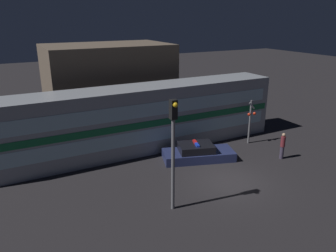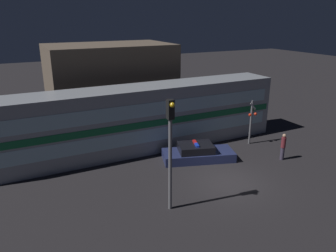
{
  "view_description": "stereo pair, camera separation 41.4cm",
  "coord_description": "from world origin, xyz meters",
  "px_view_note": "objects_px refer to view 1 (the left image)",
  "views": [
    {
      "loc": [
        -11.03,
        -13.22,
        9.07
      ],
      "look_at": [
        -1.32,
        5.22,
        2.03
      ],
      "focal_mm": 35.0,
      "sensor_mm": 36.0,
      "label": 1
    },
    {
      "loc": [
        -10.66,
        -13.41,
        9.07
      ],
      "look_at": [
        -1.32,
        5.22,
        2.03
      ],
      "focal_mm": 35.0,
      "sensor_mm": 36.0,
      "label": 2
    }
  ],
  "objects_px": {
    "train": "(139,119)",
    "traffic_light_corner": "(173,143)",
    "police_car": "(198,153)",
    "crossing_signal_near": "(250,120)",
    "pedestrian": "(283,146)"
  },
  "relations": [
    {
      "from": "train",
      "to": "traffic_light_corner",
      "type": "height_order",
      "value": "traffic_light_corner"
    },
    {
      "from": "police_car",
      "to": "crossing_signal_near",
      "type": "relative_size",
      "value": 1.51
    },
    {
      "from": "police_car",
      "to": "pedestrian",
      "type": "height_order",
      "value": "pedestrian"
    },
    {
      "from": "train",
      "to": "police_car",
      "type": "relative_size",
      "value": 4.2
    },
    {
      "from": "traffic_light_corner",
      "to": "crossing_signal_near",
      "type": "bearing_deg",
      "value": 28.77
    },
    {
      "from": "pedestrian",
      "to": "traffic_light_corner",
      "type": "distance_m",
      "value": 9.81
    },
    {
      "from": "pedestrian",
      "to": "police_car",
      "type": "bearing_deg",
      "value": 153.61
    },
    {
      "from": "police_car",
      "to": "crossing_signal_near",
      "type": "xyz_separation_m",
      "value": [
        4.96,
        0.69,
        1.41
      ]
    },
    {
      "from": "train",
      "to": "crossing_signal_near",
      "type": "bearing_deg",
      "value": -19.86
    },
    {
      "from": "police_car",
      "to": "pedestrian",
      "type": "relative_size",
      "value": 2.77
    },
    {
      "from": "pedestrian",
      "to": "traffic_light_corner",
      "type": "height_order",
      "value": "traffic_light_corner"
    },
    {
      "from": "police_car",
      "to": "train",
      "type": "bearing_deg",
      "value": 145.62
    },
    {
      "from": "police_car",
      "to": "crossing_signal_near",
      "type": "height_order",
      "value": "crossing_signal_near"
    },
    {
      "from": "police_car",
      "to": "traffic_light_corner",
      "type": "relative_size",
      "value": 0.9
    },
    {
      "from": "train",
      "to": "police_car",
      "type": "distance_m",
      "value": 4.73
    }
  ]
}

